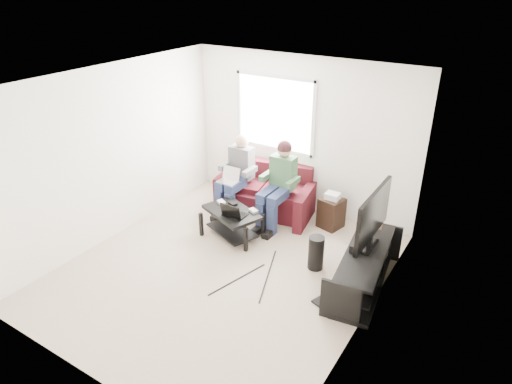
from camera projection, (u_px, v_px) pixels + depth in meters
floor at (224, 269)px, 6.37m from camera, size 4.50×4.50×0.00m
ceiling at (217, 82)px, 5.23m from camera, size 4.50×4.50×0.00m
wall_back at (301, 136)px, 7.51m from camera, size 4.50×0.00×4.50m
wall_front at (73, 275)px, 4.09m from camera, size 4.50×0.00×4.50m
wall_left at (112, 154)px, 6.75m from camera, size 0.00×4.50×4.50m
wall_right at (373, 227)px, 4.84m from camera, size 0.00×4.50×4.50m
window at (275, 114)px, 7.60m from camera, size 1.48×0.04×1.28m
sofa at (266, 194)px, 7.82m from camera, size 1.84×1.04×0.80m
person_left at (237, 172)px, 7.61m from camera, size 0.40×0.70×1.32m
person_right at (279, 179)px, 7.21m from camera, size 0.40×0.71×1.37m
laptop_silver at (228, 179)px, 7.43m from camera, size 0.36×0.28×0.24m
coffee_table at (232, 218)px, 7.02m from camera, size 1.03×0.83×0.44m
laptop_black at (235, 208)px, 6.79m from camera, size 0.41×0.36×0.24m
controller_a at (221, 202)px, 7.18m from camera, size 0.17×0.14×0.04m
controller_b at (233, 203)px, 7.14m from camera, size 0.16×0.14×0.04m
controller_c at (253, 211)px, 6.93m from camera, size 0.16×0.14×0.04m
tv_stand at (364, 270)px, 5.93m from camera, size 0.71×1.69×0.54m
tv at (373, 216)px, 5.68m from camera, size 0.12×1.10×0.81m
soundbar at (361, 242)px, 5.91m from camera, size 0.12×0.50×0.10m
drink_cup at (379, 225)px, 6.28m from camera, size 0.08×0.08×0.12m
console_white at (353, 282)px, 5.59m from camera, size 0.30×0.22×0.06m
console_grey at (372, 254)px, 6.12m from camera, size 0.34×0.26×0.08m
console_black at (363, 267)px, 5.86m from camera, size 0.38×0.30×0.07m
subwoofer at (316, 253)px, 6.29m from camera, size 0.22×0.22×0.49m
keyboard_floor at (330, 297)px, 5.81m from camera, size 0.32×0.52×0.03m
end_table at (331, 212)px, 7.30m from camera, size 0.34×0.34×0.60m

